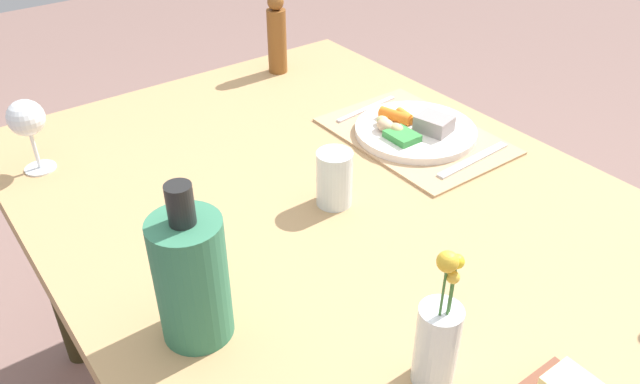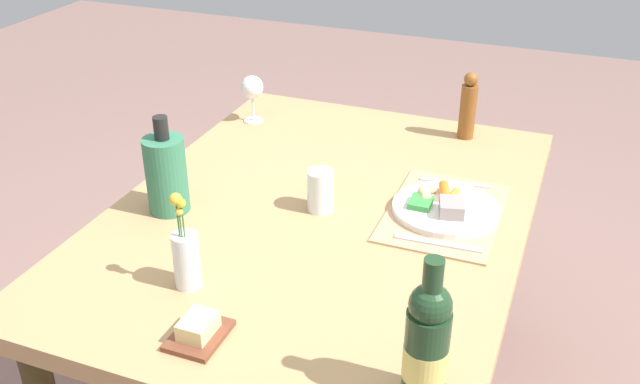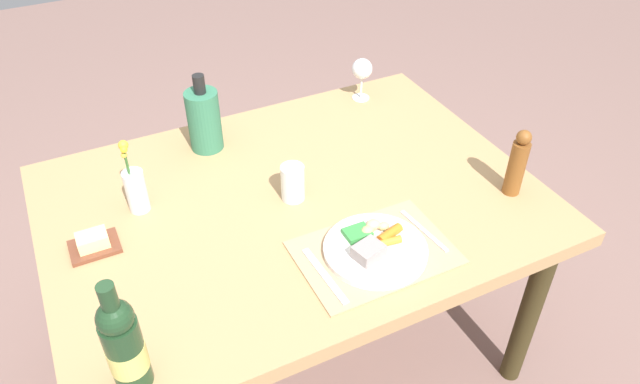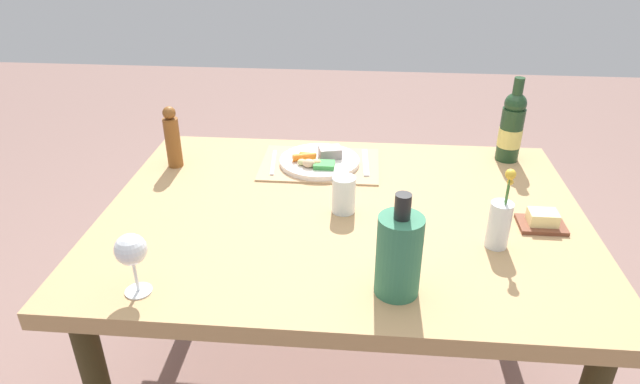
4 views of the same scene
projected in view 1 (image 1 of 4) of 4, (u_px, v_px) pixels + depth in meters
dining_table at (334, 233)px, 1.28m from camera, size 1.43×1.05×0.72m
placemat at (415, 136)px, 1.45m from camera, size 0.41×0.29×0.01m
dinner_plate at (415, 129)px, 1.44m from camera, size 0.28×0.28×0.05m
fork at (473, 160)px, 1.35m from camera, size 0.03×0.21×0.00m
knife at (366, 109)px, 1.55m from camera, size 0.03×0.19×0.00m
pepper_mill at (277, 36)px, 1.70m from camera, size 0.05×0.05×0.22m
flower_vase at (437, 341)px, 0.84m from camera, size 0.06×0.06×0.23m
wine_glass at (26, 120)px, 1.27m from camera, size 0.08×0.08×0.16m
cooler_bottle at (191, 277)px, 0.90m from camera, size 0.11×0.11×0.26m
water_tumbler at (335, 181)px, 1.21m from camera, size 0.07×0.07×0.11m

